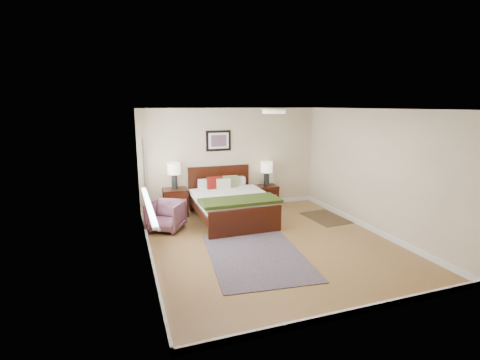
# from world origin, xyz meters

# --- Properties ---
(floor) EXTENTS (5.00, 5.00, 0.00)m
(floor) POSITION_xyz_m (0.00, 0.00, 0.00)
(floor) COLOR brown
(floor) RESTS_ON ground
(back_wall) EXTENTS (4.50, 0.04, 2.50)m
(back_wall) POSITION_xyz_m (0.00, 2.50, 1.25)
(back_wall) COLOR beige
(back_wall) RESTS_ON ground
(front_wall) EXTENTS (4.50, 0.04, 2.50)m
(front_wall) POSITION_xyz_m (0.00, -2.50, 1.25)
(front_wall) COLOR beige
(front_wall) RESTS_ON ground
(left_wall) EXTENTS (0.04, 5.00, 2.50)m
(left_wall) POSITION_xyz_m (-2.25, 0.00, 1.25)
(left_wall) COLOR beige
(left_wall) RESTS_ON ground
(right_wall) EXTENTS (0.04, 5.00, 2.50)m
(right_wall) POSITION_xyz_m (2.25, 0.00, 1.25)
(right_wall) COLOR beige
(right_wall) RESTS_ON ground
(ceiling) EXTENTS (4.50, 5.00, 0.02)m
(ceiling) POSITION_xyz_m (0.00, 0.00, 2.50)
(ceiling) COLOR white
(ceiling) RESTS_ON back_wall
(window) EXTENTS (0.11, 2.72, 1.32)m
(window) POSITION_xyz_m (-2.20, 0.70, 1.38)
(window) COLOR silver
(window) RESTS_ON left_wall
(door) EXTENTS (0.06, 1.00, 2.18)m
(door) POSITION_xyz_m (-2.23, -1.75, 1.07)
(door) COLOR silver
(door) RESTS_ON ground
(ceil_fixture) EXTENTS (0.44, 0.44, 0.08)m
(ceil_fixture) POSITION_xyz_m (0.00, 0.00, 2.47)
(ceil_fixture) COLOR white
(ceil_fixture) RESTS_ON ceiling
(bed) EXTENTS (1.66, 2.00, 1.08)m
(bed) POSITION_xyz_m (-0.33, 1.51, 0.50)
(bed) COLOR #371108
(bed) RESTS_ON ground
(wall_art) EXTENTS (0.62, 0.05, 0.50)m
(wall_art) POSITION_xyz_m (-0.33, 2.47, 1.72)
(wall_art) COLOR black
(wall_art) RESTS_ON back_wall
(nightstand_left) EXTENTS (0.55, 0.49, 0.65)m
(nightstand_left) POSITION_xyz_m (-1.46, 2.25, 0.52)
(nightstand_left) COLOR #371108
(nightstand_left) RESTS_ON ground
(nightstand_right) EXTENTS (0.55, 0.42, 0.55)m
(nightstand_right) POSITION_xyz_m (0.87, 2.26, 0.34)
(nightstand_right) COLOR #371108
(nightstand_right) RESTS_ON ground
(lamp_left) EXTENTS (0.30, 0.30, 0.61)m
(lamp_left) POSITION_xyz_m (-1.46, 2.27, 1.07)
(lamp_left) COLOR black
(lamp_left) RESTS_ON nightstand_left
(lamp_right) EXTENTS (0.30, 0.30, 0.61)m
(lamp_right) POSITION_xyz_m (0.87, 2.27, 0.97)
(lamp_right) COLOR black
(lamp_right) RESTS_ON nightstand_right
(armchair) EXTENTS (0.93, 0.93, 0.62)m
(armchair) POSITION_xyz_m (-1.80, 1.34, 0.31)
(armchair) COLOR brown
(armchair) RESTS_ON ground
(rug_persian) EXTENTS (1.82, 2.40, 0.01)m
(rug_persian) POSITION_xyz_m (-0.49, -0.50, 0.01)
(rug_persian) COLOR #0D0F43
(rug_persian) RESTS_ON ground
(rug_navy) EXTENTS (0.81, 1.15, 0.01)m
(rug_navy) POSITION_xyz_m (1.80, 0.94, 0.01)
(rug_navy) COLOR black
(rug_navy) RESTS_ON ground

